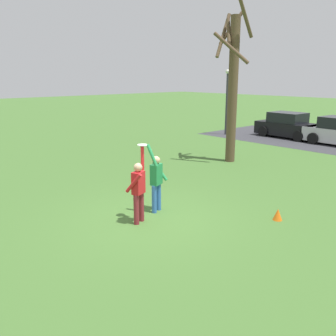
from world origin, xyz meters
name	(u,v)px	position (x,y,z in m)	size (l,w,h in m)	color
ground_plane	(150,218)	(0.00, 0.00, 0.00)	(120.00, 120.00, 0.00)	#426B2D
person_catcher	(138,188)	(0.02, -0.41, 0.98)	(0.48, 0.59, 2.08)	maroon
person_defender	(156,179)	(-0.31, 0.49, 0.98)	(0.57, 0.64, 2.04)	#3366B7
frisbee_disc	(142,145)	(-0.06, -0.20, 2.09)	(0.26, 0.26, 0.02)	white
parked_car_black	(288,126)	(-4.67, 15.35, 0.73)	(4.20, 2.22, 1.59)	black
bare_tree_tall	(233,83)	(-2.94, 7.19, 3.53)	(1.82, 1.83, 6.90)	brown
lamppost_by_lot	(227,96)	(-8.14, 13.31, 2.59)	(0.28, 0.28, 4.26)	#2D2D33
field_cone_orange	(278,214)	(2.44, 2.52, 0.16)	(0.26, 0.26, 0.32)	orange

